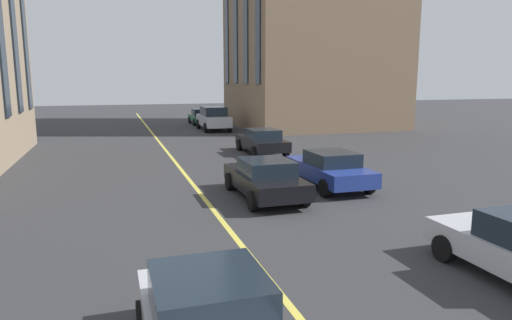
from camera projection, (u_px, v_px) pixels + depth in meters
lane_centre_line at (194, 186)px, 17.49m from camera, size 80.00×0.16×0.01m
car_blue_far at (330, 168)px, 17.31m from camera, size 4.40×1.95×1.37m
car_black_parked_b at (265, 178)px, 15.61m from camera, size 4.40×1.95×1.37m
car_silver_oncoming at (213, 118)px, 36.57m from camera, size 4.70×2.14×1.88m
car_green_trailing at (201, 116)px, 41.58m from camera, size 3.90×1.89×1.40m
car_black_near at (262, 141)px, 25.01m from camera, size 4.40×1.95×1.37m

